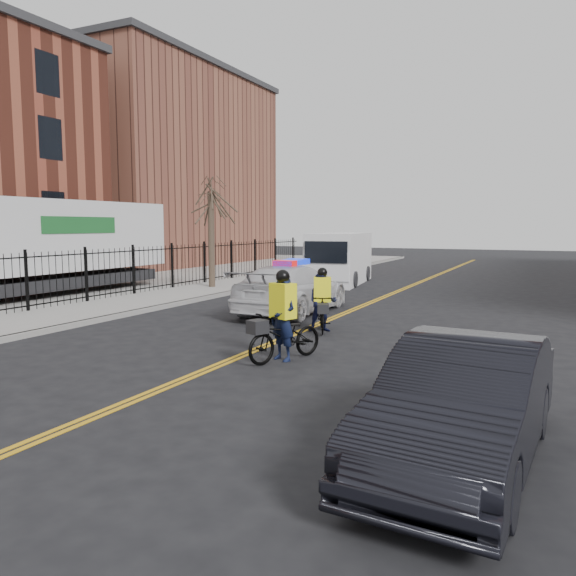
{
  "coord_description": "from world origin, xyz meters",
  "views": [
    {
      "loc": [
        6.13,
        -10.9,
        2.85
      ],
      "look_at": [
        0.14,
        1.63,
        1.3
      ],
      "focal_mm": 35.0,
      "sensor_mm": 36.0,
      "label": 1
    }
  ],
  "objects_px": {
    "dark_sedan": "(464,403)",
    "semi_trailer": "(39,242)",
    "cyclist_far": "(322,307)",
    "police_cruiser": "(292,289)",
    "cyclist_near": "(282,329)",
    "cargo_van": "(339,259)"
  },
  "relations": [
    {
      "from": "dark_sedan",
      "to": "semi_trailer",
      "type": "height_order",
      "value": "semi_trailer"
    },
    {
      "from": "semi_trailer",
      "to": "cyclist_far",
      "type": "distance_m",
      "value": 13.26
    },
    {
      "from": "police_cruiser",
      "to": "cyclist_near",
      "type": "height_order",
      "value": "cyclist_near"
    },
    {
      "from": "semi_trailer",
      "to": "cyclist_near",
      "type": "bearing_deg",
      "value": -21.37
    },
    {
      "from": "cyclist_far",
      "to": "dark_sedan",
      "type": "bearing_deg",
      "value": -80.73
    },
    {
      "from": "cargo_van",
      "to": "semi_trailer",
      "type": "relative_size",
      "value": 0.49
    },
    {
      "from": "police_cruiser",
      "to": "cyclist_near",
      "type": "distance_m",
      "value": 6.51
    },
    {
      "from": "cargo_van",
      "to": "cyclist_near",
      "type": "height_order",
      "value": "cargo_van"
    },
    {
      "from": "police_cruiser",
      "to": "cargo_van",
      "type": "relative_size",
      "value": 0.89
    },
    {
      "from": "police_cruiser",
      "to": "cyclist_far",
      "type": "height_order",
      "value": "police_cruiser"
    },
    {
      "from": "cargo_van",
      "to": "dark_sedan",
      "type": "bearing_deg",
      "value": -73.56
    },
    {
      "from": "police_cruiser",
      "to": "semi_trailer",
      "type": "height_order",
      "value": "semi_trailer"
    },
    {
      "from": "cargo_van",
      "to": "semi_trailer",
      "type": "bearing_deg",
      "value": -139.83
    },
    {
      "from": "police_cruiser",
      "to": "cyclist_far",
      "type": "bearing_deg",
      "value": 128.57
    },
    {
      "from": "police_cruiser",
      "to": "cargo_van",
      "type": "distance_m",
      "value": 9.68
    },
    {
      "from": "semi_trailer",
      "to": "cyclist_far",
      "type": "relative_size",
      "value": 7.07
    },
    {
      "from": "cyclist_near",
      "to": "cyclist_far",
      "type": "height_order",
      "value": "cyclist_near"
    },
    {
      "from": "police_cruiser",
      "to": "dark_sedan",
      "type": "xyz_separation_m",
      "value": [
        6.83,
        -9.73,
        -0.05
      ]
    },
    {
      "from": "cyclist_far",
      "to": "cargo_van",
      "type": "bearing_deg",
      "value": 84.14
    },
    {
      "from": "dark_sedan",
      "to": "police_cruiser",
      "type": "bearing_deg",
      "value": 129.06
    },
    {
      "from": "cargo_van",
      "to": "cyclist_far",
      "type": "distance_m",
      "value": 12.75
    },
    {
      "from": "dark_sedan",
      "to": "cargo_van",
      "type": "relative_size",
      "value": 0.74
    }
  ]
}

